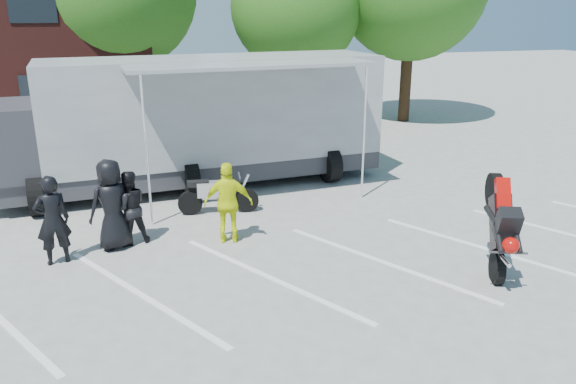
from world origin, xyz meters
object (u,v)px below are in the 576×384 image
tree_mid (296,7)px  spectator_hivis (229,203)px  stunt_bike_rider (487,266)px  spectator_leather_a (112,205)px  parked_motorcycle (219,213)px  transporter_truck (202,184)px  spectator_leather_c (129,208)px  spectator_leather_b (52,220)px

tree_mid → spectator_hivis: bearing=-113.4°
stunt_bike_rider → spectator_leather_a: 7.81m
spectator_hivis → tree_mid: bearing=-98.9°
parked_motorcycle → stunt_bike_rider: size_ratio=0.96×
tree_mid → transporter_truck: (-5.22, -7.65, -4.94)m
spectator_leather_a → spectator_leather_c: 0.41m
spectator_leather_b → parked_motorcycle: bearing=-166.8°
spectator_leather_b → spectator_hivis: (3.55, 0.09, -0.02)m
spectator_leather_a → parked_motorcycle: bearing=-172.6°
parked_motorcycle → spectator_leather_b: spectator_leather_b is taller
parked_motorcycle → spectator_hivis: (-0.07, -1.86, 0.90)m
transporter_truck → tree_mid: bearing=51.2°
parked_motorcycle → spectator_hivis: bearing=-174.7°
transporter_truck → parked_motorcycle: bearing=-92.7°
transporter_truck → spectator_leather_b: spectator_leather_b is taller
spectator_leather_a → spectator_leather_c: (0.34, 0.16, -0.16)m
tree_mid → spectator_leather_a: bearing=-123.1°
tree_mid → spectator_leather_b: (-8.75, -12.15, -4.02)m
spectator_leather_a → spectator_hivis: (2.42, -0.37, -0.08)m
parked_motorcycle → stunt_bike_rider: (4.63, -4.54, 0.00)m
spectator_leather_b → spectator_hivis: spectator_leather_b is taller
spectator_leather_b → spectator_leather_a: bearing=-173.0°
tree_mid → spectator_hivis: (-5.21, -12.06, -4.04)m
stunt_bike_rider → spectator_hivis: spectator_hivis is taller
tree_mid → spectator_leather_c: bearing=-122.3°
stunt_bike_rider → spectator_leather_b: spectator_leather_b is taller
parked_motorcycle → spectator_leather_a: spectator_leather_a is taller
transporter_truck → spectator_leather_a: (-2.41, -4.04, 0.98)m
transporter_truck → spectator_leather_c: (-2.07, -3.89, 0.82)m
parked_motorcycle → spectator_leather_a: size_ratio=1.05×
spectator_leather_b → spectator_leather_c: bearing=-172.4°
tree_mid → parked_motorcycle: bearing=-116.7°
stunt_bike_rider → spectator_leather_a: spectator_leather_a is taller
tree_mid → transporter_truck: 10.50m
spectator_leather_a → transporter_truck: bearing=-144.3°
parked_motorcycle → spectator_leather_a: 3.06m
parked_motorcycle → spectator_leather_c: 2.66m
spectator_leather_a → stunt_bike_rider: bearing=133.3°
tree_mid → transporter_truck: bearing=-124.3°
spectator_leather_c → spectator_hivis: spectator_hivis is taller
spectator_leather_a → tree_mid: bearing=-146.6°
transporter_truck → spectator_leather_b: 5.80m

